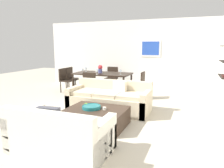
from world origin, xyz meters
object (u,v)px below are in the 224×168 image
loveseat_white (60,134)px  centerpiece_vase (100,69)px  dining_chair_left_far (72,77)px  wine_glass_right_near (121,71)px  dining_chair_foot (91,84)px  wine_glass_foot (97,71)px  dining_table (102,75)px  coffee_table (96,117)px  wine_glass_left_far (86,69)px  candle_jar (104,108)px  dining_chair_left_near (65,79)px  sofa_beige (110,100)px  decorative_bowl (91,107)px  dining_chair_head (112,76)px  dining_chair_right_near (139,83)px  apple_on_coffee_table (86,105)px  wine_glass_left_near (83,70)px

loveseat_white → centerpiece_vase: 4.33m
dining_chair_left_far → wine_glass_right_near: (2.14, -0.36, 0.36)m
dining_chair_foot → wine_glass_foot: size_ratio=4.97×
dining_table → loveseat_white: bearing=-75.4°
coffee_table → wine_glass_foot: size_ratio=7.06×
wine_glass_foot → wine_glass_left_far: (-0.73, 0.58, -0.00)m
candle_jar → centerpiece_vase: size_ratio=0.25×
dining_table → dining_chair_left_near: (-1.41, -0.23, -0.18)m
sofa_beige → dining_chair_left_far: bearing=139.7°
sofa_beige → decorative_bowl: sofa_beige is taller
dining_chair_foot → wine_glass_left_far: 1.33m
coffee_table → dining_chair_head: dining_chair_head is taller
coffee_table → centerpiece_vase: bearing=112.7°
coffee_table → wine_glass_foot: (-1.15, 2.50, 0.68)m
dining_chair_head → loveseat_white: bearing=-78.0°
wine_glass_left_far → centerpiece_vase: 0.70m
coffee_table → dining_chair_head: (-1.15, 3.87, 0.31)m
decorative_bowl → centerpiece_vase: centerpiece_vase is taller
dining_table → candle_jar: bearing=-65.5°
dining_chair_right_near → wine_glass_right_near: (-0.68, 0.10, 0.36)m
sofa_beige → wine_glass_left_far: wine_glass_left_far is taller
loveseat_white → dining_table: loveseat_white is taller
sofa_beige → centerpiece_vase: bearing=121.0°
sofa_beige → dining_chair_head: dining_chair_head is taller
decorative_bowl → apple_on_coffee_table: apple_on_coffee_table is taller
coffee_table → centerpiece_vase: 3.21m
loveseat_white → wine_glass_right_near: (-0.36, 4.06, 0.57)m
decorative_bowl → dining_chair_head: size_ratio=0.45×
sofa_beige → dining_chair_head: size_ratio=2.43×
wine_glass_foot → wine_glass_left_far: wine_glass_foot is taller
dining_chair_head → wine_glass_foot: bearing=-90.0°
apple_on_coffee_table → dining_chair_left_far: (-2.28, 3.11, 0.08)m
coffee_table → centerpiece_vase: size_ratio=4.27×
dining_chair_left_far → dining_chair_left_near: (0.00, -0.46, 0.00)m
sofa_beige → wine_glass_foot: wine_glass_foot is taller
candle_jar → apple_on_coffee_table: 0.48m
dining_chair_left_near → candle_jar: bearing=-44.7°
dining_chair_left_far → dining_chair_foot: bearing=-39.1°
loveseat_white → centerpiece_vase: (-1.15, 4.13, 0.61)m
wine_glass_left_near → apple_on_coffee_table: bearing=-59.9°
wine_glass_left_near → centerpiece_vase: centerpiece_vase is taller
dining_chair_left_near → centerpiece_vase: (1.36, 0.17, 0.40)m
sofa_beige → wine_glass_right_near: size_ratio=13.33×
dining_chair_left_near → wine_glass_left_near: wine_glass_left_near is taller
candle_jar → dining_chair_head: (-1.35, 3.88, 0.09)m
candle_jar → dining_chair_left_far: dining_chair_left_far is taller
decorative_bowl → apple_on_coffee_table: bearing=151.9°
decorative_bowl → wine_glass_left_far: wine_glass_left_far is taller
loveseat_white → decorative_bowl: loveseat_white is taller
sofa_beige → dining_chair_left_near: dining_chair_left_near is taller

